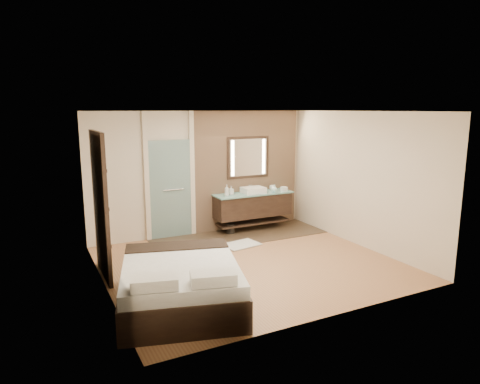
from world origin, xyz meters
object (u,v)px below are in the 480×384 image
vanity (253,205)px  mirror_unit (248,157)px  waste_bin (230,229)px  bed (181,284)px

vanity → mirror_unit: mirror_unit is taller
vanity → waste_bin: 0.76m
vanity → waste_bin: bearing=-173.6°
mirror_unit → waste_bin: bearing=-153.0°
vanity → bed: (-2.75, -2.95, -0.26)m
waste_bin → vanity: bearing=6.4°
mirror_unit → waste_bin: size_ratio=4.63×
bed → waste_bin: size_ratio=10.37×
waste_bin → mirror_unit: bearing=27.0°
mirror_unit → waste_bin: 1.68m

